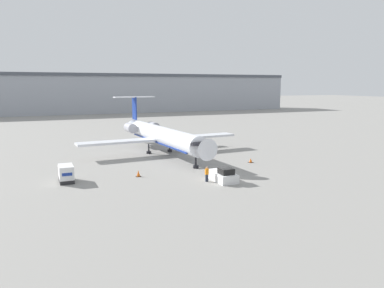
# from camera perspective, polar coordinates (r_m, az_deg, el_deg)

# --- Properties ---
(ground_plane) EXTENTS (600.00, 600.00, 0.00)m
(ground_plane) POSITION_cam_1_polar(r_m,az_deg,el_deg) (45.71, 4.55, -5.53)
(ground_plane) COLOR gray
(terminal_building) EXTENTS (180.00, 16.80, 16.12)m
(terminal_building) POSITION_cam_1_polar(r_m,az_deg,el_deg) (160.56, -15.74, 7.45)
(terminal_building) COLOR #9EA3AD
(terminal_building) RESTS_ON ground
(airplane_main) EXTENTS (27.81, 31.14, 9.18)m
(airplane_main) POSITION_cam_1_polar(r_m,az_deg,el_deg) (62.88, -4.73, 1.35)
(airplane_main) COLOR silver
(airplane_main) RESTS_ON ground
(pushback_tug) EXTENTS (2.18, 4.62, 1.74)m
(pushback_tug) POSITION_cam_1_polar(r_m,az_deg,el_deg) (45.36, 4.65, -4.81)
(pushback_tug) COLOR silver
(pushback_tug) RESTS_ON ground
(luggage_cart) EXTENTS (1.62, 2.96, 2.03)m
(luggage_cart) POSITION_cam_1_polar(r_m,az_deg,el_deg) (46.99, -18.63, -4.30)
(luggage_cart) COLOR #232326
(luggage_cart) RESTS_ON ground
(worker_near_tug) EXTENTS (0.40, 0.26, 1.84)m
(worker_near_tug) POSITION_cam_1_polar(r_m,az_deg,el_deg) (44.75, 2.28, -4.54)
(worker_near_tug) COLOR #232838
(worker_near_tug) RESTS_ON ground
(traffic_cone_left) EXTENTS (0.61, 0.61, 0.81)m
(traffic_cone_left) POSITION_cam_1_polar(r_m,az_deg,el_deg) (47.76, -8.18, -4.48)
(traffic_cone_left) COLOR black
(traffic_cone_left) RESTS_ON ground
(traffic_cone_right) EXTENTS (0.64, 0.64, 0.66)m
(traffic_cone_right) POSITION_cam_1_polar(r_m,az_deg,el_deg) (56.42, 8.93, -2.49)
(traffic_cone_right) COLOR black
(traffic_cone_right) RESTS_ON ground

